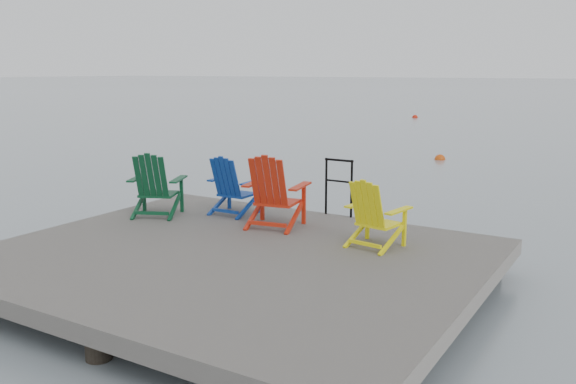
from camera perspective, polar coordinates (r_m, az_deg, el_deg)
The scene contains 9 objects.
ground at distance 7.88m, azimuth -5.11°, elevation -9.12°, with size 400.00×400.00×0.00m, color slate.
dock at distance 7.77m, azimuth -5.15°, elevation -6.72°, with size 6.00×5.00×1.40m.
handrail at distance 9.51m, azimuth 4.77°, elevation 0.97°, with size 0.48×0.04×0.90m.
chair_green at distance 9.68m, azimuth -12.30°, elevation 0.70°, with size 0.98×0.94×1.00m.
chair_blue at distance 9.62m, azimuth -5.22°, elevation 0.64°, with size 0.74×0.69×0.93m.
chair_red at distance 8.77m, azimuth -1.34°, elevation 0.09°, with size 0.95×0.89×1.07m.
chair_yellow at distance 7.88m, azimuth 8.06°, elevation -1.98°, with size 0.78×0.74×0.89m.
buoy_a at distance 19.56m, azimuth 14.02°, elevation 2.96°, with size 0.33×0.33×0.33m, color #C4450B.
buoy_b at distance 36.43m, azimuth 11.79°, elevation 6.82°, with size 0.34×0.34×0.34m, color red.
Camera 1 is at (4.40, -5.93, 2.76)m, focal length 38.00 mm.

